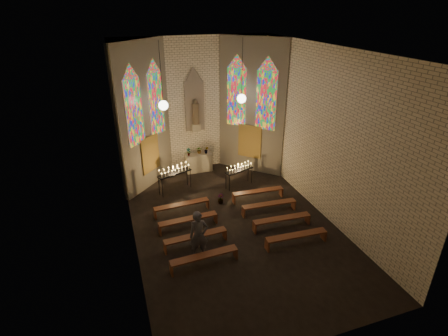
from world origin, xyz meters
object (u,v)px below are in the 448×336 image
at_px(altar, 199,162).
at_px(votive_stand_right, 239,169).
at_px(aisle_flower_pot, 221,199).
at_px(visitor, 199,235).
at_px(votive_stand_left, 174,171).

distance_m(altar, votive_stand_right, 2.81).
relative_size(aisle_flower_pot, votive_stand_right, 0.30).
distance_m(votive_stand_right, visitor, 5.67).
relative_size(aisle_flower_pot, votive_stand_left, 0.27).
distance_m(votive_stand_left, votive_stand_right, 3.19).
height_order(altar, visitor, visitor).
distance_m(votive_stand_left, visitor, 5.12).
bearing_deg(altar, aisle_flower_pot, -89.29).
relative_size(altar, aisle_flower_pot, 3.00).
xyz_separation_m(aisle_flower_pot, votive_stand_left, (-1.73, 1.81, 0.84)).
bearing_deg(votive_stand_right, aisle_flower_pot, -155.09).
bearing_deg(votive_stand_right, votive_stand_left, 153.02).
relative_size(altar, votive_stand_right, 0.89).
height_order(altar, votive_stand_left, votive_stand_left).
height_order(altar, votive_stand_right, votive_stand_right).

